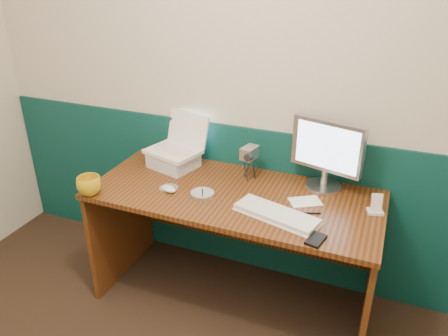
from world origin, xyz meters
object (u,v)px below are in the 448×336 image
at_px(desk, 234,248).
at_px(mug, 89,186).
at_px(keyboard, 277,215).
at_px(laptop, 172,134).
at_px(monitor, 327,155).
at_px(camcorder, 249,162).

bearing_deg(desk, mug, -156.95).
xyz_separation_m(desk, mug, (-0.73, -0.31, 0.43)).
xyz_separation_m(desk, keyboard, (0.29, -0.15, 0.39)).
relative_size(laptop, monitor, 0.76).
relative_size(laptop, camcorder, 1.38).
relative_size(keyboard, camcorder, 1.94).
relative_size(monitor, keyboard, 0.93).
bearing_deg(camcorder, keyboard, -39.84).
bearing_deg(keyboard, desk, 166.93).
height_order(desk, monitor, monitor).
bearing_deg(monitor, mug, -139.47).
height_order(desk, laptop, laptop).
relative_size(desk, camcorder, 7.23).
relative_size(laptop, keyboard, 0.71).
height_order(keyboard, camcorder, camcorder).
relative_size(desk, monitor, 3.98).
relative_size(desk, laptop, 5.25).
bearing_deg(mug, desk, 23.05).
bearing_deg(keyboard, laptop, 171.81).
bearing_deg(monitor, keyboard, -96.67).
height_order(desk, mug, mug).
distance_m(laptop, mug, 0.57).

